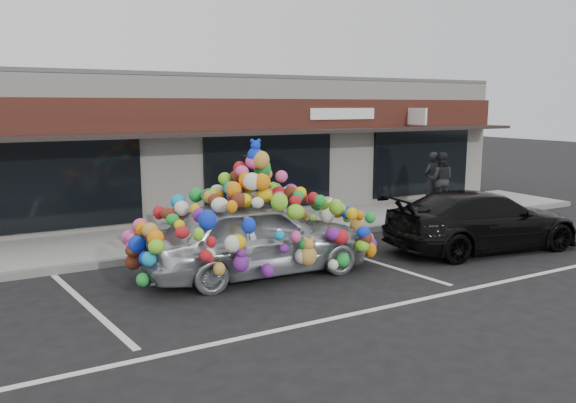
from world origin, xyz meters
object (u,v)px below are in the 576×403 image
black_sedan (483,220)px  pedestrian_b (440,180)px  toy_car (256,228)px  pedestrian_a (431,179)px

black_sedan → pedestrian_b: bearing=-24.7°
black_sedan → pedestrian_b: 4.92m
toy_car → pedestrian_b: bearing=-65.2°
pedestrian_a → pedestrian_b: pedestrian_b is taller
pedestrian_b → pedestrian_a: bearing=-40.8°
black_sedan → pedestrian_a: (2.55, 4.52, 0.33)m
toy_car → pedestrian_a: bearing=-62.9°
toy_car → black_sedan: bearing=-95.6°
black_sedan → toy_car: bearing=89.3°
black_sedan → pedestrian_a: 5.20m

